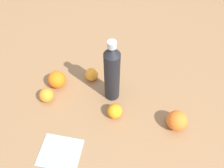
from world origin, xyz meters
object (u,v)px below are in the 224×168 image
object	(u,v)px
orange_4	(57,79)
folded_napkin	(60,152)
orange_3	(47,95)
water_bottle	(112,73)
orange_2	(115,111)
orange_0	(92,74)
orange_1	(177,121)

from	to	relation	value
orange_4	folded_napkin	xyz separation A→B (m)	(0.26, -0.20, -0.04)
orange_3	orange_4	distance (m)	0.09
water_bottle	orange_4	bearing A→B (deg)	-22.72
orange_3	orange_2	bearing A→B (deg)	27.83
orange_0	orange_2	size ratio (longest dim) A/B	0.97
orange_1	orange_4	xyz separation A→B (m)	(-0.51, -0.19, -0.00)
orange_1	orange_3	world-z (taller)	orange_1
orange_3	orange_4	world-z (taller)	orange_4
orange_0	orange_3	size ratio (longest dim) A/B	0.95
water_bottle	orange_4	xyz separation A→B (m)	(-0.22, -0.13, -0.11)
orange_1	orange_2	bearing A→B (deg)	-148.40
folded_napkin	orange_2	bearing A→B (deg)	81.02
water_bottle	orange_2	size ratio (longest dim) A/B	5.10
orange_2	water_bottle	bearing A→B (deg)	139.15
orange_1	orange_3	size ratio (longest dim) A/B	1.30
orange_0	orange_1	world-z (taller)	orange_1
orange_3	folded_napkin	bearing A→B (deg)	-27.24
orange_0	orange_1	size ratio (longest dim) A/B	0.73
orange_3	folded_napkin	world-z (taller)	orange_3
orange_2	orange_3	size ratio (longest dim) A/B	0.98
water_bottle	orange_3	world-z (taller)	water_bottle
water_bottle	orange_0	bearing A→B (deg)	-54.95
orange_4	water_bottle	bearing A→B (deg)	30.08
orange_2	orange_4	distance (m)	0.31
orange_2	folded_napkin	xyz separation A→B (m)	(-0.04, -0.26, -0.03)
orange_0	orange_2	distance (m)	0.22
orange_1	orange_2	distance (m)	0.25
orange_2	orange_4	bearing A→B (deg)	-168.70
water_bottle	folded_napkin	size ratio (longest dim) A/B	2.03
orange_0	water_bottle	bearing A→B (deg)	-2.15
water_bottle	orange_4	world-z (taller)	water_bottle
orange_2	orange_3	distance (m)	0.31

